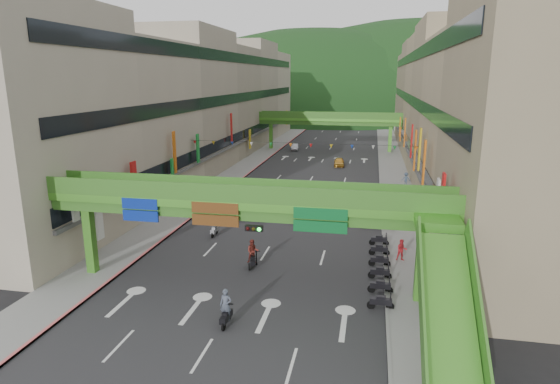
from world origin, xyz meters
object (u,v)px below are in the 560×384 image
Objects in this scene: scooter_rider_near at (226,309)px; pedestrian_red at (402,252)px; overpass_near at (255,214)px; scooter_rider_mid at (253,253)px; car_silver at (295,147)px; car_yellow at (339,162)px.

scooter_rider_near is 1.34× the size of pedestrian_red.
overpass_near reaches higher than scooter_rider_near.
overpass_near is at bearing -72.54° from scooter_rider_mid.
car_silver is 0.99× the size of car_yellow.
overpass_near is at bearing 81.91° from scooter_rider_near.
scooter_rider_near is at bearing -138.96° from pedestrian_red.
car_yellow is at bearing -65.18° from car_silver.
scooter_rider_mid is 11.02m from pedestrian_red.
pedestrian_red is at bearing -83.06° from car_yellow.
scooter_rider_mid is at bearing -91.21° from car_silver.
scooter_rider_mid is at bearing 94.04° from scooter_rider_near.
pedestrian_red is at bearing 36.23° from overpass_near.
car_silver is 17.43m from car_yellow.
overpass_near is 7.44× the size of car_yellow.
overpass_near is 59.78m from car_silver.
pedestrian_red is (9.39, 6.88, -4.39)m from overpass_near.
scooter_rider_mid is (-0.58, 8.20, 0.06)m from scooter_rider_near.
scooter_rider_mid reaches higher than car_yellow.
scooter_rider_near is 15.06m from pedestrian_red.
pedestrian_red reaches higher than car_silver.
overpass_near is 6.08m from scooter_rider_near.
car_yellow is (3.26, 40.60, -0.45)m from scooter_rider_mid.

